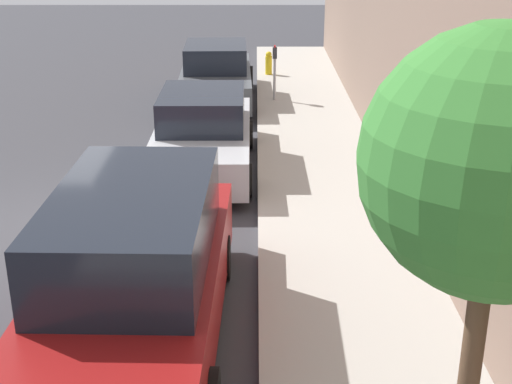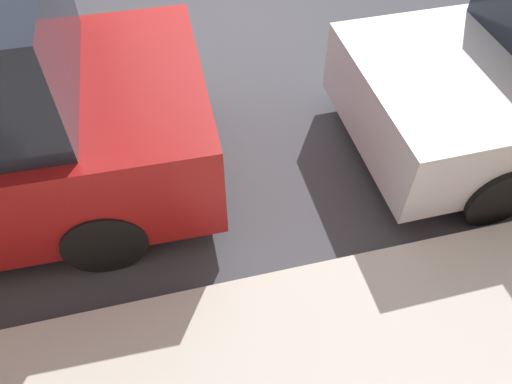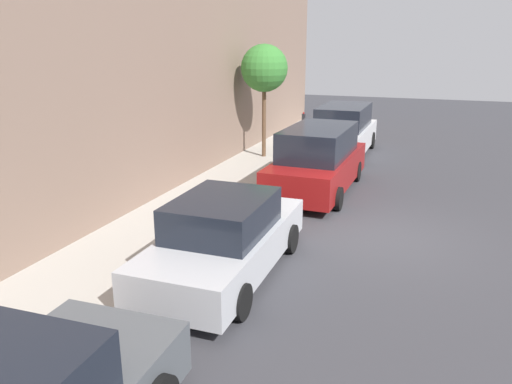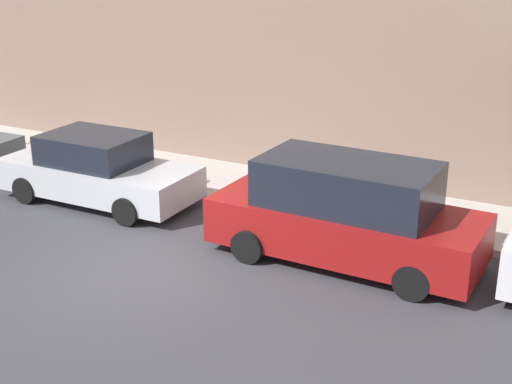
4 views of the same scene
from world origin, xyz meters
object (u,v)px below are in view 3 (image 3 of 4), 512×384
object	(u,v)px
parking_meter_near	(303,126)
street_tree	(264,69)
parked_minivan_nearest	(343,131)
parked_minivan_second	(318,160)
parked_sedan_third	(225,239)

from	to	relation	value
parking_meter_near	street_tree	distance (m)	3.21
parked_minivan_nearest	parked_minivan_second	distance (m)	5.26
parked_minivan_nearest	street_tree	xyz separation A→B (m)	(2.55, 2.03, 2.39)
parked_minivan_nearest	parking_meter_near	world-z (taller)	parked_minivan_nearest
parked_sedan_third	street_tree	distance (m)	9.89
parked_minivan_second	parking_meter_near	size ratio (longest dim) A/B	3.51
parked_minivan_second	street_tree	world-z (taller)	street_tree
parked_sedan_third	street_tree	xyz separation A→B (m)	(2.46, -9.22, 2.58)
parked_minivan_second	parked_sedan_third	bearing A→B (deg)	86.77
parked_minivan_nearest	parked_minivan_second	world-z (taller)	same
parked_minivan_nearest	parking_meter_near	distance (m)	1.61
parked_minivan_second	parked_sedan_third	distance (m)	6.00
parked_minivan_second	street_tree	distance (m)	4.89
parked_minivan_nearest	parked_sedan_third	size ratio (longest dim) A/B	1.09
parked_sedan_third	parking_meter_near	distance (m)	11.36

